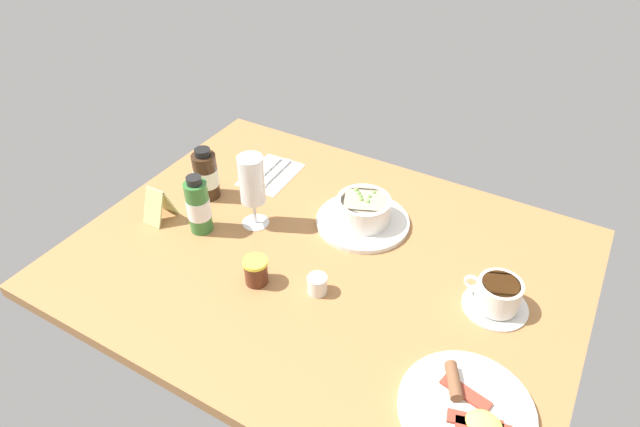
{
  "coord_description": "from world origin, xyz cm",
  "views": [
    {
      "loc": [
        -43.65,
        78.05,
        83.08
      ],
      "look_at": [
        4.56,
        -5.89,
        6.49
      ],
      "focal_mm": 30.67,
      "sensor_mm": 36.0,
      "label": 1
    }
  ],
  "objects_px": {
    "wine_glass": "(252,183)",
    "breakfast_plate": "(467,409)",
    "creamer_jug": "(317,284)",
    "menu_card": "(158,204)",
    "jam_jar": "(256,271)",
    "sauce_bottle_green": "(198,206)",
    "cutlery_setting": "(269,175)",
    "sauce_bottle_brown": "(206,175)",
    "coffee_cup": "(497,296)",
    "porridge_bowl": "(363,213)"
  },
  "relations": [
    {
      "from": "wine_glass",
      "to": "breakfast_plate",
      "type": "relative_size",
      "value": 0.81
    },
    {
      "from": "creamer_jug",
      "to": "breakfast_plate",
      "type": "relative_size",
      "value": 0.22
    },
    {
      "from": "menu_card",
      "to": "jam_jar",
      "type": "bearing_deg",
      "value": 169.48
    },
    {
      "from": "sauce_bottle_green",
      "to": "menu_card",
      "type": "distance_m",
      "value": 0.12
    },
    {
      "from": "cutlery_setting",
      "to": "creamer_jug",
      "type": "height_order",
      "value": "creamer_jug"
    },
    {
      "from": "creamer_jug",
      "to": "sauce_bottle_brown",
      "type": "distance_m",
      "value": 0.44
    },
    {
      "from": "coffee_cup",
      "to": "menu_card",
      "type": "relative_size",
      "value": 1.59
    },
    {
      "from": "coffee_cup",
      "to": "creamer_jug",
      "type": "height_order",
      "value": "coffee_cup"
    },
    {
      "from": "sauce_bottle_brown",
      "to": "sauce_bottle_green",
      "type": "bearing_deg",
      "value": 122.08
    },
    {
      "from": "creamer_jug",
      "to": "sauce_bottle_brown",
      "type": "xyz_separation_m",
      "value": [
        0.41,
        -0.15,
        0.04
      ]
    },
    {
      "from": "sauce_bottle_green",
      "to": "sauce_bottle_brown",
      "type": "relative_size",
      "value": 1.08
    },
    {
      "from": "menu_card",
      "to": "wine_glass",
      "type": "bearing_deg",
      "value": -154.69
    },
    {
      "from": "jam_jar",
      "to": "menu_card",
      "type": "bearing_deg",
      "value": -10.52
    },
    {
      "from": "sauce_bottle_green",
      "to": "menu_card",
      "type": "bearing_deg",
      "value": 8.82
    },
    {
      "from": "breakfast_plate",
      "to": "sauce_bottle_brown",
      "type": "bearing_deg",
      "value": -19.32
    },
    {
      "from": "cutlery_setting",
      "to": "coffee_cup",
      "type": "height_order",
      "value": "coffee_cup"
    },
    {
      "from": "porridge_bowl",
      "to": "breakfast_plate",
      "type": "distance_m",
      "value": 0.52
    },
    {
      "from": "sauce_bottle_brown",
      "to": "coffee_cup",
      "type": "bearing_deg",
      "value": 179.08
    },
    {
      "from": "breakfast_plate",
      "to": "cutlery_setting",
      "type": "bearing_deg",
      "value": -31.64
    },
    {
      "from": "porridge_bowl",
      "to": "creamer_jug",
      "type": "distance_m",
      "value": 0.25
    },
    {
      "from": "sauce_bottle_brown",
      "to": "menu_card",
      "type": "height_order",
      "value": "sauce_bottle_brown"
    },
    {
      "from": "coffee_cup",
      "to": "menu_card",
      "type": "height_order",
      "value": "menu_card"
    },
    {
      "from": "cutlery_setting",
      "to": "breakfast_plate",
      "type": "bearing_deg",
      "value": 148.36
    },
    {
      "from": "porridge_bowl",
      "to": "wine_glass",
      "type": "xyz_separation_m",
      "value": [
        0.22,
        0.13,
        0.08
      ]
    },
    {
      "from": "porridge_bowl",
      "to": "sauce_bottle_green",
      "type": "bearing_deg",
      "value": 32.87
    },
    {
      "from": "creamer_jug",
      "to": "jam_jar",
      "type": "relative_size",
      "value": 0.83
    },
    {
      "from": "wine_glass",
      "to": "sauce_bottle_brown",
      "type": "relative_size",
      "value": 1.35
    },
    {
      "from": "porridge_bowl",
      "to": "sauce_bottle_green",
      "type": "height_order",
      "value": "sauce_bottle_green"
    },
    {
      "from": "wine_glass",
      "to": "sauce_bottle_brown",
      "type": "height_order",
      "value": "wine_glass"
    },
    {
      "from": "sauce_bottle_green",
      "to": "menu_card",
      "type": "xyz_separation_m",
      "value": [
        0.11,
        0.02,
        -0.03
      ]
    },
    {
      "from": "jam_jar",
      "to": "sauce_bottle_green",
      "type": "height_order",
      "value": "sauce_bottle_green"
    },
    {
      "from": "porridge_bowl",
      "to": "menu_card",
      "type": "xyz_separation_m",
      "value": [
        0.43,
        0.22,
        0.01
      ]
    },
    {
      "from": "sauce_bottle_green",
      "to": "coffee_cup",
      "type": "bearing_deg",
      "value": -171.39
    },
    {
      "from": "cutlery_setting",
      "to": "coffee_cup",
      "type": "relative_size",
      "value": 1.26
    },
    {
      "from": "sauce_bottle_green",
      "to": "menu_card",
      "type": "relative_size",
      "value": 1.71
    },
    {
      "from": "jam_jar",
      "to": "menu_card",
      "type": "relative_size",
      "value": 0.69
    },
    {
      "from": "cutlery_setting",
      "to": "porridge_bowl",
      "type": "bearing_deg",
      "value": 169.37
    },
    {
      "from": "wine_glass",
      "to": "sauce_bottle_green",
      "type": "relative_size",
      "value": 1.25
    },
    {
      "from": "cutlery_setting",
      "to": "menu_card",
      "type": "height_order",
      "value": "menu_card"
    },
    {
      "from": "porridge_bowl",
      "to": "wine_glass",
      "type": "distance_m",
      "value": 0.27
    },
    {
      "from": "jam_jar",
      "to": "cutlery_setting",
      "type": "bearing_deg",
      "value": -59.8
    },
    {
      "from": "porridge_bowl",
      "to": "jam_jar",
      "type": "bearing_deg",
      "value": 69.21
    },
    {
      "from": "wine_glass",
      "to": "breakfast_plate",
      "type": "xyz_separation_m",
      "value": [
        -0.6,
        0.24,
        -0.11
      ]
    },
    {
      "from": "cutlery_setting",
      "to": "sauce_bottle_green",
      "type": "xyz_separation_m",
      "value": [
        0.01,
        0.26,
        0.06
      ]
    },
    {
      "from": "cutlery_setting",
      "to": "wine_glass",
      "type": "height_order",
      "value": "wine_glass"
    },
    {
      "from": "coffee_cup",
      "to": "sauce_bottle_brown",
      "type": "height_order",
      "value": "sauce_bottle_brown"
    },
    {
      "from": "porridge_bowl",
      "to": "coffee_cup",
      "type": "distance_m",
      "value": 0.36
    },
    {
      "from": "creamer_jug",
      "to": "sauce_bottle_green",
      "type": "xyz_separation_m",
      "value": [
        0.34,
        -0.04,
        0.05
      ]
    },
    {
      "from": "wine_glass",
      "to": "sauce_bottle_brown",
      "type": "xyz_separation_m",
      "value": [
        0.17,
        -0.03,
        -0.05
      ]
    },
    {
      "from": "sauce_bottle_brown",
      "to": "menu_card",
      "type": "bearing_deg",
      "value": 72.34
    }
  ]
}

